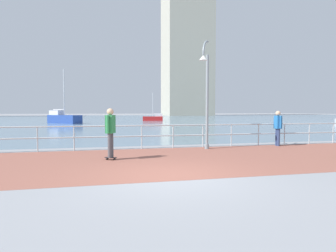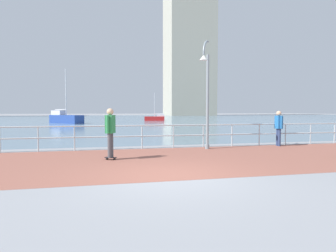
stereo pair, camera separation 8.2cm
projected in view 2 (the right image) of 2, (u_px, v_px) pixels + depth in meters
ground at (115, 121)px, 46.28m from camera, size 220.00×220.00×0.00m
brick_paving at (153, 160)px, 9.59m from camera, size 28.00×5.82×0.01m
harbor_water at (113, 119)px, 56.32m from camera, size 180.00×88.00×0.00m
waterfront_railing at (142, 132)px, 12.39m from camera, size 25.25×0.06×1.04m
lamppost at (206, 89)px, 12.14m from camera, size 0.61×0.70×4.64m
skateboarder at (110, 129)px, 9.61m from camera, size 0.41×0.54×1.74m
bystander at (279, 125)px, 13.40m from camera, size 0.26×0.55×1.65m
sailboat_navy at (65, 118)px, 37.48m from camera, size 4.68×4.61×7.05m
sailboat_teal at (155, 118)px, 46.96m from camera, size 3.38×1.62×4.56m
tower_slate at (189, 44)px, 95.46m from camera, size 14.95×13.82×49.37m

